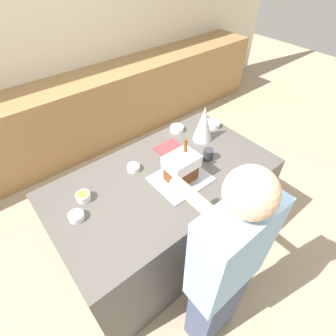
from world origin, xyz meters
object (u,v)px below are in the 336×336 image
object	(u,v)px
decorative_tree	(204,124)
gingerbread_house	(181,167)
baking_tray	(181,179)
candy_bowl_front_corner	(83,196)
candy_bowl_behind_tray	(133,167)
candy_bowl_far_right	(177,128)
candy_bowl_far_left	(76,216)
candy_bowl_near_tray_right	(213,124)
mug	(208,155)
cookbook	(169,148)
person	(223,275)

from	to	relation	value
decorative_tree	gingerbread_house	bearing A→B (deg)	-151.85
baking_tray	candy_bowl_front_corner	xyz separation A→B (m)	(-0.62, 0.27, 0.02)
candy_bowl_front_corner	candy_bowl_behind_tray	world-z (taller)	candy_bowl_front_corner
gingerbread_house	candy_bowl_far_right	xyz separation A→B (m)	(0.37, 0.47, -0.09)
baking_tray	gingerbread_house	distance (m)	0.11
candy_bowl_behind_tray	candy_bowl_far_right	bearing A→B (deg)	16.92
baking_tray	candy_bowl_far_left	distance (m)	0.74
candy_bowl_near_tray_right	mug	world-z (taller)	mug
baking_tray	mug	world-z (taller)	mug
baking_tray	cookbook	world-z (taller)	cookbook
decorative_tree	candy_bowl_far_left	xyz separation A→B (m)	(-1.18, -0.09, -0.13)
candy_bowl_near_tray_right	mug	xyz separation A→B (m)	(-0.36, -0.29, 0.02)
baking_tray	candy_bowl_near_tray_right	size ratio (longest dim) A/B	2.97
decorative_tree	candy_bowl_front_corner	distance (m)	1.08
candy_bowl_front_corner	candy_bowl_far_right	size ratio (longest dim) A/B	0.81
gingerbread_house	candy_bowl_behind_tray	size ratio (longest dim) A/B	3.26
baking_tray	decorative_tree	world-z (taller)	decorative_tree
person	candy_bowl_front_corner	bearing A→B (deg)	111.41
decorative_tree	candy_bowl_front_corner	size ratio (longest dim) A/B	3.26
gingerbread_house	decorative_tree	bearing A→B (deg)	28.15
cookbook	mug	size ratio (longest dim) A/B	2.18
cookbook	person	world-z (taller)	person
candy_bowl_near_tray_right	mug	size ratio (longest dim) A/B	1.43
candy_bowl_behind_tray	cookbook	distance (m)	0.36
gingerbread_house	candy_bowl_near_tray_right	world-z (taller)	gingerbread_house
gingerbread_house	candy_bowl_far_right	world-z (taller)	gingerbread_house
gingerbread_house	candy_bowl_near_tray_right	bearing A→B (deg)	25.79
gingerbread_house	candy_bowl_front_corner	size ratio (longest dim) A/B	3.22
baking_tray	candy_bowl_behind_tray	distance (m)	0.36
candy_bowl_behind_tray	candy_bowl_far_left	xyz separation A→B (m)	(-0.52, -0.14, 0.00)
gingerbread_house	person	bearing A→B (deg)	-111.72
gingerbread_house	candy_bowl_behind_tray	xyz separation A→B (m)	(-0.20, 0.30, -0.09)
candy_bowl_front_corner	mug	distance (m)	0.95
candy_bowl_behind_tray	decorative_tree	bearing A→B (deg)	-4.47
candy_bowl_front_corner	candy_bowl_near_tray_right	size ratio (longest dim) A/B	0.71
candy_bowl_far_left	candy_bowl_near_tray_right	distance (m)	1.39
candy_bowl_far_left	cookbook	world-z (taller)	candy_bowl_far_left
candy_bowl_near_tray_right	cookbook	size ratio (longest dim) A/B	0.66
baking_tray	mug	xyz separation A→B (m)	(0.30, 0.03, 0.04)
candy_bowl_near_tray_right	candy_bowl_far_left	bearing A→B (deg)	-173.14
candy_bowl_behind_tray	candy_bowl_near_tray_right	world-z (taller)	candy_bowl_near_tray_right
cookbook	mug	xyz separation A→B (m)	(0.15, -0.28, 0.04)
decorative_tree	candy_bowl_behind_tray	size ratio (longest dim) A/B	3.30
candy_bowl_far_left	mug	size ratio (longest dim) A/B	1.04
mug	decorative_tree	bearing A→B (deg)	54.64
candy_bowl_far_left	baking_tray	bearing A→B (deg)	-12.05
candy_bowl_far_left	person	distance (m)	0.93
baking_tray	candy_bowl_front_corner	distance (m)	0.67
candy_bowl_behind_tray	cookbook	bearing A→B (deg)	2.87
candy_bowl_front_corner	person	xyz separation A→B (m)	(0.36, -0.91, -0.10)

